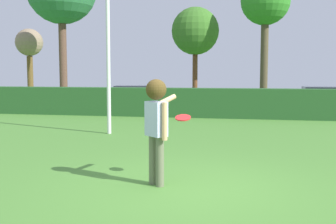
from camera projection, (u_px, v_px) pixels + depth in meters
ground_plane at (185, 189)px, 6.74m from camera, size 60.00×60.00×0.00m
person at (157, 118)px, 6.85m from camera, size 0.48×0.83×1.79m
frisbee at (183, 118)px, 7.21m from camera, size 0.28×0.27×0.10m
lamppost at (108, 28)px, 12.50m from camera, size 0.24×0.24×5.85m
hedge_row at (225, 103)px, 17.30m from camera, size 21.57×0.90×1.23m
parked_car_blue at (137, 97)px, 20.57m from camera, size 4.47×2.56×1.25m
parked_car_green at (328, 99)px, 18.83m from camera, size 4.22×1.83×1.25m
oak_tree at (195, 32)px, 22.91m from camera, size 2.65×2.65×5.53m
bare_elm_tree at (29, 45)px, 27.40m from camera, size 1.81×1.81×4.81m
maple_tree at (265, 3)px, 21.22m from camera, size 2.55×2.55×6.89m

